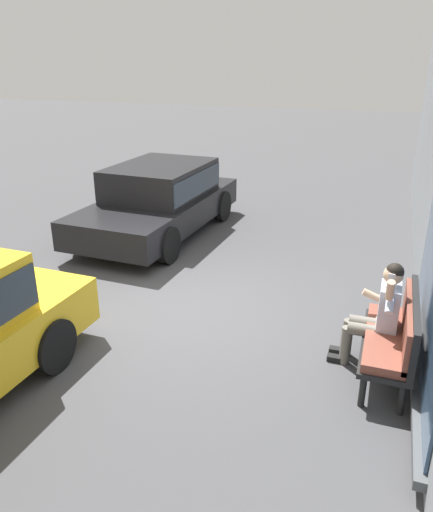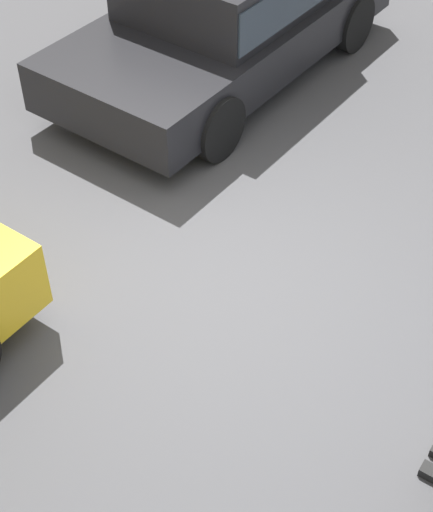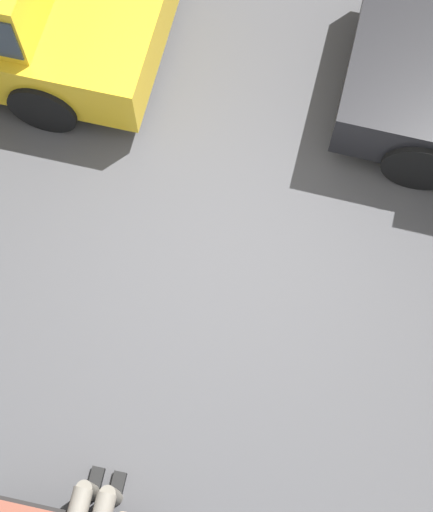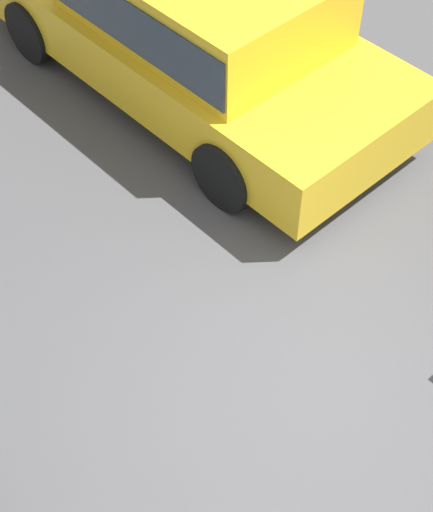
{
  "view_description": "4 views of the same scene",
  "coord_description": "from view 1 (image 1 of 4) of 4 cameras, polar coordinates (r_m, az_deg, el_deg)",
  "views": [
    {
      "loc": [
        5.93,
        2.6,
        3.44
      ],
      "look_at": [
        0.26,
        0.6,
        1.02
      ],
      "focal_mm": 35.0,
      "sensor_mm": 36.0,
      "label": 1
    },
    {
      "loc": [
        3.7,
        2.6,
        4.66
      ],
      "look_at": [
        0.73,
        0.59,
        1.23
      ],
      "focal_mm": 55.0,
      "sensor_mm": 36.0,
      "label": 2
    },
    {
      "loc": [
        -0.44,
        2.6,
        6.5
      ],
      "look_at": [
        -0.01,
        0.55,
        1.02
      ],
      "focal_mm": 55.0,
      "sensor_mm": 36.0,
      "label": 3
    },
    {
      "loc": [
        -1.52,
        2.6,
        4.95
      ],
      "look_at": [
        0.95,
        0.19,
        0.88
      ],
      "focal_mm": 55.0,
      "sensor_mm": 36.0,
      "label": 4
    }
  ],
  "objects": [
    {
      "name": "person_on_phone",
      "position": [
        6.06,
        18.04,
        -6.19
      ],
      "size": [
        0.73,
        0.74,
        1.32
      ],
      "color": "#6B665B",
      "rests_on": "ground_plane"
    },
    {
      "name": "bench",
      "position": [
        5.98,
        19.94,
        -8.36
      ],
      "size": [
        1.5,
        0.55,
        0.98
      ],
      "color": "black",
      "rests_on": "ground_plane"
    },
    {
      "name": "ground_plane",
      "position": [
        7.33,
        -3.8,
        -6.08
      ],
      "size": [
        60.0,
        60.0,
        0.0
      ],
      "primitive_type": "plane",
      "color": "#424244"
    },
    {
      "name": "parked_car_near",
      "position": [
        10.26,
        -6.55,
        6.78
      ],
      "size": [
        4.34,
        2.11,
        1.41
      ],
      "color": "black",
      "rests_on": "ground_plane"
    }
  ]
}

